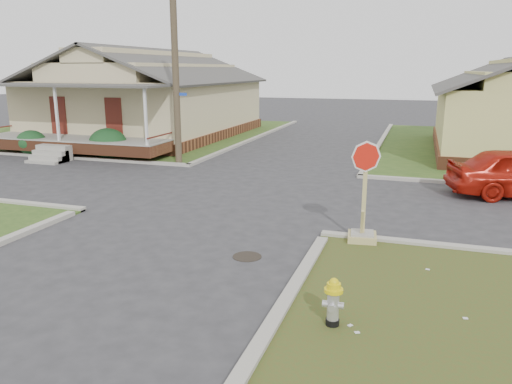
% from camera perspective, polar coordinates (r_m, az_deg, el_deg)
% --- Properties ---
extents(ground, '(120.00, 120.00, 0.00)m').
position_cam_1_polar(ground, '(12.37, -9.96, -5.34)').
color(ground, '#2E2D30').
rests_on(ground, ground).
extents(verge_far_left, '(19.00, 19.00, 0.05)m').
position_cam_1_polar(verge_far_left, '(34.08, -15.17, 6.67)').
color(verge_far_left, '#2C4A1A').
rests_on(verge_far_left, ground).
extents(curbs, '(80.00, 40.00, 0.12)m').
position_cam_1_polar(curbs, '(16.75, -1.94, -0.04)').
color(curbs, '#9F9B90').
rests_on(curbs, ground).
extents(manhole, '(0.64, 0.64, 0.01)m').
position_cam_1_polar(manhole, '(11.10, -1.02, -7.38)').
color(manhole, black).
rests_on(manhole, ground).
extents(corner_house, '(10.10, 15.50, 5.30)m').
position_cam_1_polar(corner_house, '(31.19, -12.07, 10.38)').
color(corner_house, brown).
rests_on(corner_house, ground).
extents(utility_pole, '(1.80, 0.28, 9.00)m').
position_cam_1_polar(utility_pole, '(21.54, -9.26, 15.40)').
color(utility_pole, '#3C2F22').
rests_on(utility_pole, ground).
extents(fire_hydrant, '(0.30, 0.30, 0.80)m').
position_cam_1_polar(fire_hydrant, '(8.15, 8.83, -12.03)').
color(fire_hydrant, black).
rests_on(fire_hydrant, ground).
extents(stop_sign, '(0.68, 0.66, 2.40)m').
position_cam_1_polar(stop_sign, '(12.07, 12.12, -3.11)').
color(stop_sign, tan).
rests_on(stop_sign, ground).
extents(hedge_left, '(1.48, 1.21, 1.13)m').
position_cam_1_polar(hedge_left, '(26.22, -24.27, 5.19)').
color(hedge_left, '#133517').
rests_on(hedge_left, verge_far_left).
extents(hedge_right, '(1.63, 1.34, 1.25)m').
position_cam_1_polar(hedge_right, '(24.16, -16.55, 5.33)').
color(hedge_right, '#133517').
rests_on(hedge_right, verge_far_left).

